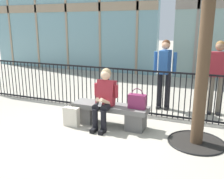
{
  "coord_description": "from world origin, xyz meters",
  "views": [
    {
      "loc": [
        1.92,
        -4.55,
        2.05
      ],
      "look_at": [
        0.0,
        0.1,
        0.75
      ],
      "focal_mm": 40.28,
      "sensor_mm": 36.0,
      "label": 1
    }
  ],
  "objects_px": {
    "handbag_on_bench": "(137,101)",
    "bystander_further_back": "(218,72)",
    "stone_bench": "(110,113)",
    "shopping_bag": "(71,116)",
    "seated_person_with_phone": "(104,97)",
    "bystander_at_railing": "(165,69)"
  },
  "relations": [
    {
      "from": "bystander_at_railing",
      "to": "handbag_on_bench",
      "type": "bearing_deg",
      "value": -98.21
    },
    {
      "from": "shopping_bag",
      "to": "bystander_further_back",
      "type": "height_order",
      "value": "bystander_further_back"
    },
    {
      "from": "stone_bench",
      "to": "bystander_at_railing",
      "type": "xyz_separation_m",
      "value": [
        0.8,
        1.52,
        0.73
      ]
    },
    {
      "from": "shopping_bag",
      "to": "bystander_further_back",
      "type": "distance_m",
      "value": 3.44
    },
    {
      "from": "stone_bench",
      "to": "bystander_further_back",
      "type": "xyz_separation_m",
      "value": [
        2.0,
        1.6,
        0.73
      ]
    },
    {
      "from": "shopping_bag",
      "to": "stone_bench",
      "type": "bearing_deg",
      "value": 25.03
    },
    {
      "from": "bystander_further_back",
      "to": "seated_person_with_phone",
      "type": "bearing_deg",
      "value": -140.1
    },
    {
      "from": "stone_bench",
      "to": "seated_person_with_phone",
      "type": "xyz_separation_m",
      "value": [
        -0.07,
        -0.13,
        0.38
      ]
    },
    {
      "from": "handbag_on_bench",
      "to": "bystander_further_back",
      "type": "distance_m",
      "value": 2.18
    },
    {
      "from": "seated_person_with_phone",
      "to": "bystander_at_railing",
      "type": "bearing_deg",
      "value": 62.16
    },
    {
      "from": "handbag_on_bench",
      "to": "bystander_further_back",
      "type": "height_order",
      "value": "bystander_further_back"
    },
    {
      "from": "seated_person_with_phone",
      "to": "shopping_bag",
      "type": "bearing_deg",
      "value": -162.14
    },
    {
      "from": "bystander_further_back",
      "to": "stone_bench",
      "type": "bearing_deg",
      "value": -141.28
    },
    {
      "from": "seated_person_with_phone",
      "to": "shopping_bag",
      "type": "height_order",
      "value": "seated_person_with_phone"
    },
    {
      "from": "stone_bench",
      "to": "handbag_on_bench",
      "type": "relative_size",
      "value": 3.94
    },
    {
      "from": "handbag_on_bench",
      "to": "stone_bench",
      "type": "bearing_deg",
      "value": 179.01
    },
    {
      "from": "handbag_on_bench",
      "to": "bystander_further_back",
      "type": "xyz_separation_m",
      "value": [
        1.42,
        1.61,
        0.4
      ]
    },
    {
      "from": "shopping_bag",
      "to": "bystander_further_back",
      "type": "relative_size",
      "value": 0.29
    },
    {
      "from": "handbag_on_bench",
      "to": "seated_person_with_phone",
      "type": "bearing_deg",
      "value": -169.68
    },
    {
      "from": "seated_person_with_phone",
      "to": "shopping_bag",
      "type": "distance_m",
      "value": 0.82
    },
    {
      "from": "seated_person_with_phone",
      "to": "bystander_further_back",
      "type": "relative_size",
      "value": 0.71
    },
    {
      "from": "handbag_on_bench",
      "to": "shopping_bag",
      "type": "xyz_separation_m",
      "value": [
        -1.31,
        -0.33,
        -0.39
      ]
    }
  ]
}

